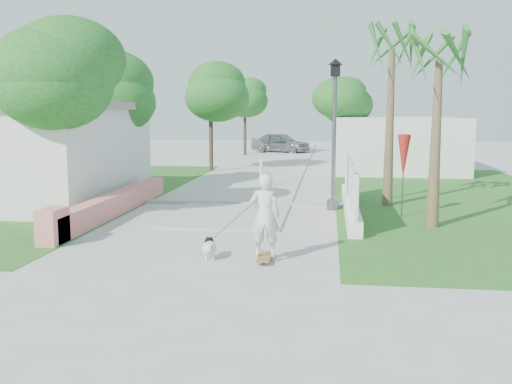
# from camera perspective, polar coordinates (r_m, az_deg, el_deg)

# --- Properties ---
(ground) EXTENTS (90.00, 90.00, 0.00)m
(ground) POSITION_cam_1_polar(r_m,az_deg,el_deg) (12.21, -6.01, -5.87)
(ground) COLOR #B7B7B2
(ground) RESTS_ON ground
(path_strip) EXTENTS (3.20, 36.00, 0.06)m
(path_strip) POSITION_cam_1_polar(r_m,az_deg,el_deg) (31.78, 2.31, 2.88)
(path_strip) COLOR #B7B7B2
(path_strip) RESTS_ON ground
(curb) EXTENTS (6.50, 0.25, 0.10)m
(curb) POSITION_cam_1_polar(r_m,az_deg,el_deg) (17.97, -1.62, -1.13)
(curb) COLOR #999993
(curb) RESTS_ON ground
(grass_left) EXTENTS (8.00, 20.00, 0.01)m
(grass_left) POSITION_cam_1_polar(r_m,az_deg,el_deg) (22.02, -19.07, 0.02)
(grass_left) COLOR #2B6A21
(grass_left) RESTS_ON ground
(grass_right) EXTENTS (8.00, 20.00, 0.01)m
(grass_right) POSITION_cam_1_polar(r_m,az_deg,el_deg) (20.19, 19.35, -0.69)
(grass_right) COLOR #2B6A21
(grass_right) RESTS_ON ground
(pink_wall) EXTENTS (0.45, 8.20, 0.80)m
(pink_wall) POSITION_cam_1_polar(r_m,az_deg,el_deg) (16.46, -14.40, -1.32)
(pink_wall) COLOR #DA7F70
(pink_wall) RESTS_ON ground
(house_left) EXTENTS (8.40, 7.40, 3.23)m
(house_left) POSITION_cam_1_polar(r_m,az_deg,el_deg) (20.60, -24.24, 3.78)
(house_left) COLOR silver
(house_left) RESTS_ON ground
(lattice_fence) EXTENTS (0.35, 7.00, 1.50)m
(lattice_fence) POSITION_cam_1_polar(r_m,az_deg,el_deg) (16.71, 9.43, -0.23)
(lattice_fence) COLOR white
(lattice_fence) RESTS_ON ground
(building_right) EXTENTS (6.00, 8.00, 2.60)m
(building_right) POSITION_cam_1_polar(r_m,az_deg,el_deg) (29.74, 13.61, 4.75)
(building_right) COLOR silver
(building_right) RESTS_ON ground
(street_lamp) EXTENTS (0.44, 0.44, 4.44)m
(street_lamp) POSITION_cam_1_polar(r_m,az_deg,el_deg) (17.03, 7.83, 6.32)
(street_lamp) COLOR #59595E
(street_lamp) RESTS_ON ground
(bollard) EXTENTS (0.14, 0.14, 1.09)m
(bollard) POSITION_cam_1_polar(r_m,az_deg,el_deg) (21.80, 0.53, 1.92)
(bollard) COLOR white
(bollard) RESTS_ON ground
(patio_umbrella) EXTENTS (0.36, 0.36, 2.30)m
(patio_umbrella) POSITION_cam_1_polar(r_m,az_deg,el_deg) (16.20, 14.55, 3.42)
(patio_umbrella) COLOR #59595E
(patio_umbrella) RESTS_ON ground
(tree_left_near) EXTENTS (3.60, 3.60, 5.28)m
(tree_left_near) POSITION_cam_1_polar(r_m,az_deg,el_deg) (16.23, -19.55, 10.77)
(tree_left_near) COLOR #4C3826
(tree_left_near) RESTS_ON ground
(tree_left_mid) EXTENTS (3.20, 3.20, 4.85)m
(tree_left_mid) POSITION_cam_1_polar(r_m,az_deg,el_deg) (21.64, -15.28, 9.32)
(tree_left_mid) COLOR #4C3826
(tree_left_mid) RESTS_ON ground
(tree_path_left) EXTENTS (3.40, 3.40, 5.23)m
(tree_path_left) POSITION_cam_1_polar(r_m,az_deg,el_deg) (28.11, -4.54, 9.91)
(tree_path_left) COLOR #4C3826
(tree_path_left) RESTS_ON ground
(tree_path_right) EXTENTS (3.00, 3.00, 4.79)m
(tree_path_right) POSITION_cam_1_polar(r_m,az_deg,el_deg) (31.51, 8.26, 9.06)
(tree_path_right) COLOR #4C3826
(tree_path_right) RESTS_ON ground
(tree_path_far) EXTENTS (3.20, 3.20, 5.17)m
(tree_path_far) POSITION_cam_1_polar(r_m,az_deg,el_deg) (37.92, -1.10, 9.47)
(tree_path_far) COLOR #4C3826
(tree_path_far) RESTS_ON ground
(palm_far) EXTENTS (1.80, 1.80, 5.30)m
(palm_far) POSITION_cam_1_polar(r_m,az_deg,el_deg) (18.18, 13.44, 12.78)
(palm_far) COLOR brown
(palm_far) RESTS_ON ground
(palm_near) EXTENTS (1.80, 1.80, 4.70)m
(palm_near) POSITION_cam_1_polar(r_m,az_deg,el_deg) (14.99, 17.82, 11.62)
(palm_near) COLOR brown
(palm_near) RESTS_ON ground
(skateboarder) EXTENTS (1.42, 0.87, 1.74)m
(skateboarder) POSITION_cam_1_polar(r_m,az_deg,el_deg) (11.19, 0.04, -2.56)
(skateboarder) COLOR olive
(skateboarder) RESTS_ON ground
(dog) EXTENTS (0.38, 0.61, 0.43)m
(dog) POSITION_cam_1_polar(r_m,az_deg,el_deg) (11.50, -4.67, -5.54)
(dog) COLOR silver
(dog) RESTS_ON ground
(parked_car) EXTENTS (4.49, 3.24, 1.42)m
(parked_car) POSITION_cam_1_polar(r_m,az_deg,el_deg) (40.17, 2.47, 4.95)
(parked_car) COLOR #9A9BA1
(parked_car) RESTS_ON ground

